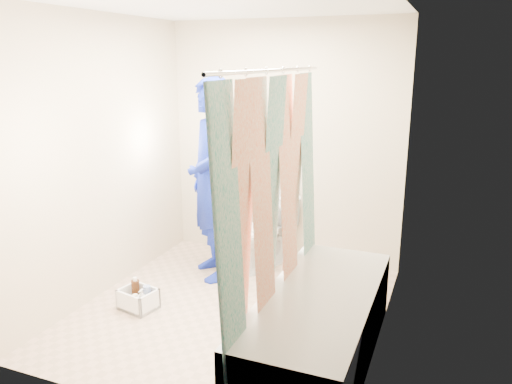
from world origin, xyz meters
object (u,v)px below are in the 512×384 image
at_px(bathtub, 318,325).
at_px(plumber, 212,180).
at_px(cleaning_caddy, 139,300).
at_px(toilet, 263,232).

xyz_separation_m(bathtub, plumber, (-1.30, 1.01, 0.67)).
relative_size(plumber, cleaning_caddy, 5.64).
height_order(bathtub, toilet, toilet).
relative_size(toilet, plumber, 0.38).
distance_m(bathtub, plumber, 1.78).
bearing_deg(plumber, toilet, 92.46).
xyz_separation_m(toilet, plumber, (-0.37, -0.37, 0.58)).
bearing_deg(cleaning_caddy, plumber, 84.95).
height_order(toilet, plumber, plumber).
xyz_separation_m(plumber, cleaning_caddy, (-0.26, -0.86, -0.85)).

